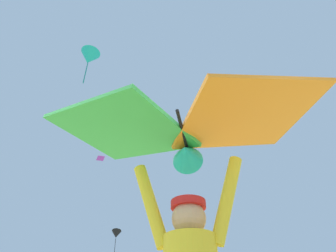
{
  "coord_description": "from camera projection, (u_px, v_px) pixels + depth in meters",
  "views": [
    {
      "loc": [
        -0.03,
        -2.3,
        0.81
      ],
      "look_at": [
        0.34,
        0.84,
        3.12
      ],
      "focal_mm": 32.16,
      "sensor_mm": 36.0,
      "label": 1
    }
  ],
  "objects": [
    {
      "name": "distant_kite_black_low_left",
      "position": [
        116.0,
        234.0,
        34.51
      ],
      "size": [
        1.59,
        1.73,
        2.64
      ],
      "color": "black"
    },
    {
      "name": "distant_kite_teal_low_right",
      "position": [
        89.0,
        58.0,
        20.43
      ],
      "size": [
        1.92,
        1.89,
        2.99
      ],
      "color": "#19B2AD"
    },
    {
      "name": "held_stunt_kite",
      "position": [
        184.0,
        129.0,
        2.31
      ],
      "size": [
        2.11,
        1.4,
        0.44
      ],
      "color": "black"
    },
    {
      "name": "distant_kite_purple_overhead_distant",
      "position": [
        100.0,
        158.0,
        18.14
      ],
      "size": [
        0.57,
        0.56,
        0.19
      ],
      "color": "purple"
    }
  ]
}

